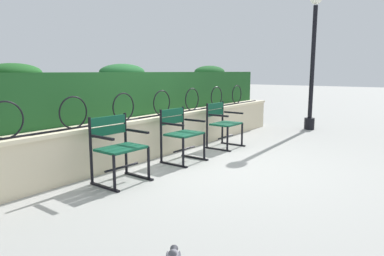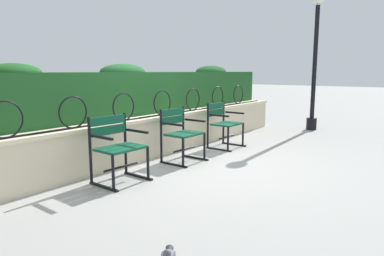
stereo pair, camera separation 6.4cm
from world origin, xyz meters
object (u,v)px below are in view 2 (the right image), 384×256
object	(u,v)px
park_chair_centre	(181,132)
park_chair_right	(223,123)
park_chair_left	(117,146)
lamppost	(315,60)

from	to	relation	value
park_chair_centre	park_chair_right	bearing A→B (deg)	0.42
park_chair_left	lamppost	distance (m)	5.67
park_chair_left	park_chair_centre	size ratio (longest dim) A/B	1.02
park_chair_centre	lamppost	size ratio (longest dim) A/B	0.26
lamppost	park_chair_left	bearing A→B (deg)	172.95
park_chair_centre	park_chair_right	world-z (taller)	park_chair_centre
park_chair_centre	park_chair_right	distance (m)	1.28
park_chair_left	park_chair_centre	bearing A→B (deg)	-0.70
park_chair_centre	lamppost	xyz separation A→B (m)	(4.22, -0.66, 1.20)
park_chair_right	lamppost	size ratio (longest dim) A/B	0.26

